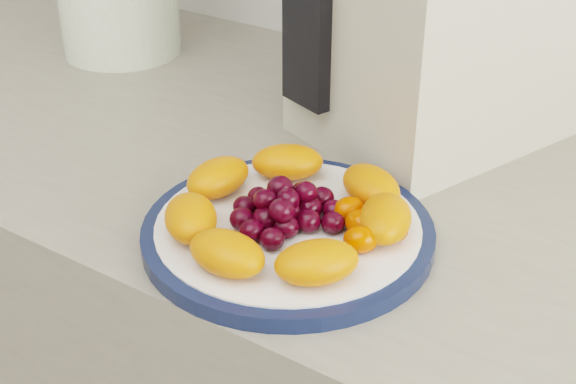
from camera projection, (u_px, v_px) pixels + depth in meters
The scene contains 3 objects.
plate_rim at pixel (288, 233), 0.72m from camera, with size 0.26×0.26×0.01m, color #111C3D.
plate_face at pixel (288, 232), 0.72m from camera, with size 0.24×0.24×0.02m, color white.
fruit_plate at pixel (290, 210), 0.71m from camera, with size 0.23×0.22×0.04m.
Camera 1 is at (0.45, 0.53, 1.30)m, focal length 50.00 mm.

